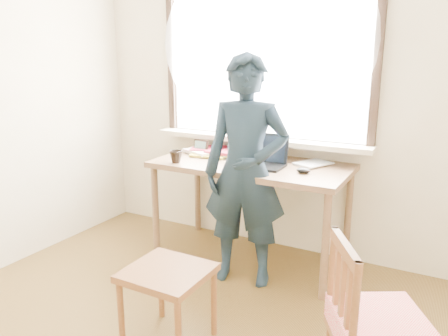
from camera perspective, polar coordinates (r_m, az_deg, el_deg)
The scene contains 13 objects.
room_shell at distance 1.98m, azimuth -11.29°, elevation 15.47°, with size 3.52×4.02×2.61m.
desk at distance 3.37m, azimuth 3.57°, elevation -0.70°, with size 1.49×0.74×0.80m.
laptop at distance 3.27m, azimuth 5.10°, elevation 1.28°, with size 0.35×0.29×0.23m.
mug_white at distance 3.52m, azimuth 3.52°, elevation 2.10°, with size 0.12×0.12×0.09m, color white.
mug_dark at distance 3.37m, azimuth -6.31°, elevation 1.48°, with size 0.10×0.10×0.09m, color black.
mouse at distance 3.10m, azimuth 10.32°, elevation -0.32°, with size 0.10×0.07×0.04m, color black.
desk_clutter at distance 3.63m, azimuth 0.57°, elevation 2.15°, with size 0.78×0.55×0.06m.
book_a at distance 3.72m, azimuth 0.59°, elevation 2.25°, with size 0.20×0.26×0.02m, color white.
book_b at distance 3.41m, azimuth 10.40°, elevation 0.84°, with size 0.19×0.26×0.02m, color white.
picture_frame at distance 3.66m, azimuth -3.04°, elevation 2.72°, with size 0.14×0.02×0.11m.
work_chair at distance 2.52m, azimuth -7.37°, elevation -14.42°, with size 0.44×0.42×0.45m.
side_chair at distance 2.11m, azimuth 19.15°, elevation -19.33°, with size 0.52×0.53×0.85m.
person at distance 3.03m, azimuth 2.87°, elevation -0.53°, with size 0.59×0.39×1.62m, color #14212E.
Camera 1 is at (1.23, -1.33, 1.59)m, focal length 35.00 mm.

